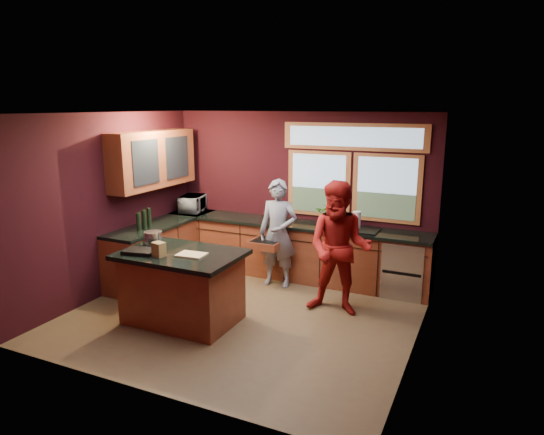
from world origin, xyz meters
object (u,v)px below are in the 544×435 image
Objects in this scene: island at (182,286)px; person_red at (339,249)px; cutting_board at (192,255)px; stock_pot at (153,238)px; person_grey at (278,233)px.

person_red reaches higher than island.
cutting_board is 0.78m from stock_pot.
cutting_board is (-1.58, -1.17, 0.04)m from person_red.
person_grey is at bearing 53.78° from stock_pot.
island is at bearing -113.03° from person_grey.
person_grey reaches higher than stock_pot.
person_grey is 7.06× the size of stock_pot.
person_grey is 0.92× the size of person_red.
person_red is (1.18, -0.61, 0.07)m from person_grey.
person_red is 7.64× the size of stock_pot.
island is at bearing 165.96° from cutting_board.
person_red reaches higher than person_grey.
person_red is 1.97m from cutting_board.
island is at bearing -15.26° from stock_pot.
cutting_board is at bearing -14.04° from island.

